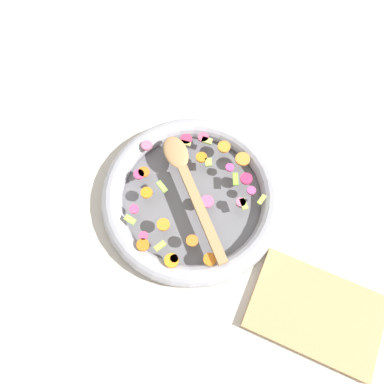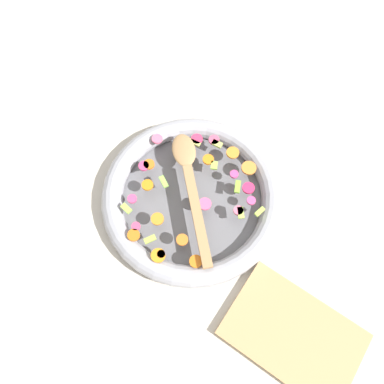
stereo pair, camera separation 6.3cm
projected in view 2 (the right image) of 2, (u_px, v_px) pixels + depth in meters
The scene contains 5 objects.
ground_plane at pixel (192, 200), 0.91m from camera, with size 4.00×4.00×0.00m, color beige.
skillet at pixel (192, 197), 0.89m from camera, with size 0.43×0.43×0.05m.
chopped_vegetables at pixel (192, 190), 0.87m from camera, with size 0.33×0.35×0.01m.
wooden_spoon at pixel (190, 182), 0.86m from camera, with size 0.26×0.26×0.01m.
cutting_board at pixel (293, 334), 0.79m from camera, with size 0.28×0.18×0.02m.
Camera 2 is at (0.19, -0.28, 0.85)m, focal length 35.00 mm.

